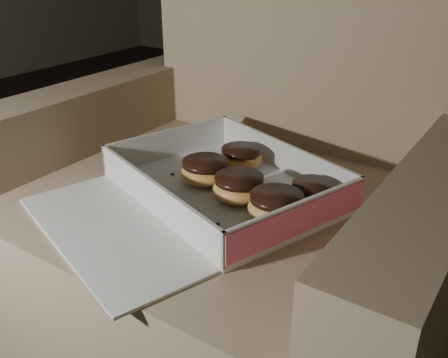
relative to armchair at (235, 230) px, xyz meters
name	(u,v)px	position (x,y,z in m)	size (l,w,h in m)	color
floor	(121,265)	(-0.39, 0.05, -0.27)	(4.50, 4.50, 0.00)	black
armchair	(235,230)	(0.00, 0.00, 0.00)	(0.82, 0.69, 0.86)	#927B5D
bakery_box	(206,194)	(0.01, -0.10, 0.13)	(0.49, 0.53, 0.06)	silver
donut_a	(313,192)	(0.17, -0.03, 0.14)	(0.07, 0.07, 0.04)	#E3AB4F
donut_b	(241,157)	(-0.01, 0.03, 0.14)	(0.08, 0.08, 0.04)	#E3AB4F
donut_c	(239,187)	(0.06, -0.08, 0.14)	(0.09, 0.09, 0.04)	#E3AB4F
donut_d	(276,206)	(0.14, -0.11, 0.15)	(0.09, 0.09, 0.04)	#E3AB4F
donut_e	(205,171)	(-0.02, -0.06, 0.14)	(0.09, 0.09, 0.04)	#E3AB4F
crumb_a	(173,174)	(-0.09, -0.07, 0.12)	(0.01, 0.01, 0.00)	black
crumb_b	(186,174)	(-0.07, -0.06, 0.12)	(0.01, 0.01, 0.00)	black
crumb_c	(218,224)	(0.08, -0.17, 0.12)	(0.01, 0.01, 0.00)	black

